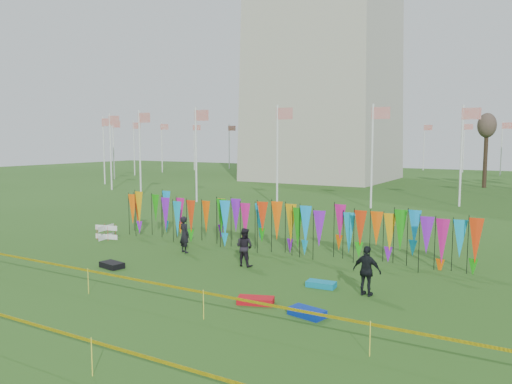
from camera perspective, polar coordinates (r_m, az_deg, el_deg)
The scene contains 13 objects.
ground at distance 18.87m, azimuth -9.43°, elevation -10.41°, with size 160.00×160.00×0.00m, color #244A15.
flagpole_ring at distance 66.99m, azimuth 7.78°, elevation 4.86°, with size 57.40×56.16×8.00m.
banner_row at distance 23.86m, azimuth 1.44°, elevation -3.27°, with size 18.64×0.64×2.34m.
caution_tape_near at distance 17.17m, azimuth -15.03°, elevation -9.50°, with size 26.00×0.02×0.90m.
caution_tape_far at distance 14.69m, azimuth -26.89°, elevation -12.63°, with size 26.00×0.02×0.90m.
box_kite at distance 27.84m, azimuth -16.74°, elevation -4.42°, with size 0.69×0.69×0.77m.
person_left at distance 23.76m, azimuth -8.19°, elevation -4.83°, with size 0.63×0.46×1.73m, color black.
person_mid at distance 21.08m, azimuth -1.34°, elevation -6.30°, with size 0.79×0.49×1.62m, color black.
person_right at distance 17.58m, azimuth 12.57°, elevation -8.79°, with size 1.01×0.57×1.72m, color black.
kite_bag_turquoise at distance 18.47m, azimuth 7.46°, elevation -10.41°, with size 1.03×0.52×0.21m, color #0B85AC.
kite_bag_blue at distance 15.56m, azimuth 5.85°, elevation -13.53°, with size 1.09×0.57×0.23m, color #092B9E.
kite_bag_red at distance 16.57m, azimuth -0.04°, elevation -12.29°, with size 1.17×0.54×0.21m, color red.
kite_bag_black at distance 21.78m, azimuth -16.14°, elevation -8.01°, with size 1.02×0.59×0.24m, color black.
Camera 1 is at (11.61, -13.89, 5.32)m, focal length 35.00 mm.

